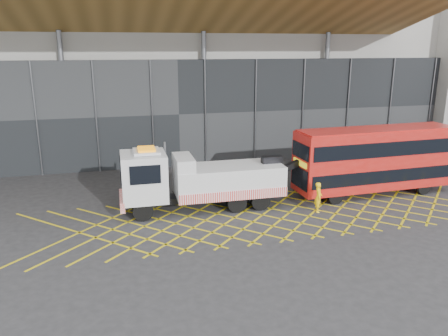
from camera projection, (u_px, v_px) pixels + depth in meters
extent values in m
plane|color=#262629|center=(176.00, 223.00, 22.80)|extent=(120.00, 120.00, 0.00)
cube|color=gold|center=(79.00, 233.00, 21.66)|extent=(7.16, 7.16, 0.01)
cube|color=gold|center=(79.00, 233.00, 21.66)|extent=(7.16, 7.16, 0.01)
cube|color=gold|center=(113.00, 229.00, 22.04)|extent=(7.16, 7.16, 0.01)
cube|color=gold|center=(113.00, 229.00, 22.04)|extent=(7.16, 7.16, 0.01)
cube|color=gold|center=(145.00, 226.00, 22.42)|extent=(7.16, 7.16, 0.01)
cube|color=gold|center=(145.00, 226.00, 22.42)|extent=(7.16, 7.16, 0.01)
cube|color=gold|center=(176.00, 223.00, 22.80)|extent=(7.16, 7.16, 0.01)
cube|color=gold|center=(176.00, 223.00, 22.80)|extent=(7.16, 7.16, 0.01)
cube|color=gold|center=(205.00, 220.00, 23.18)|extent=(7.16, 7.16, 0.01)
cube|color=gold|center=(205.00, 220.00, 23.18)|extent=(7.16, 7.16, 0.01)
cube|color=gold|center=(234.00, 218.00, 23.56)|extent=(7.16, 7.16, 0.01)
cube|color=gold|center=(234.00, 218.00, 23.56)|extent=(7.16, 7.16, 0.01)
cube|color=gold|center=(262.00, 215.00, 23.94)|extent=(7.16, 7.16, 0.01)
cube|color=gold|center=(262.00, 215.00, 23.94)|extent=(7.16, 7.16, 0.01)
cube|color=gold|center=(290.00, 212.00, 24.31)|extent=(7.16, 7.16, 0.01)
cube|color=gold|center=(290.00, 212.00, 24.31)|extent=(7.16, 7.16, 0.01)
cube|color=gold|center=(316.00, 210.00, 24.69)|extent=(7.16, 7.16, 0.01)
cube|color=gold|center=(316.00, 210.00, 24.69)|extent=(7.16, 7.16, 0.01)
cube|color=gold|center=(342.00, 207.00, 25.07)|extent=(7.16, 7.16, 0.01)
cube|color=gold|center=(342.00, 207.00, 25.07)|extent=(7.16, 7.16, 0.01)
cube|color=gold|center=(366.00, 205.00, 25.45)|extent=(7.16, 7.16, 0.01)
cube|color=gold|center=(366.00, 205.00, 25.45)|extent=(7.16, 7.16, 0.01)
cube|color=gold|center=(390.00, 203.00, 25.83)|extent=(7.16, 7.16, 0.01)
cube|color=gold|center=(390.00, 203.00, 25.83)|extent=(7.16, 7.16, 0.01)
cube|color=gold|center=(414.00, 200.00, 26.21)|extent=(7.16, 7.16, 0.01)
cube|color=gold|center=(414.00, 200.00, 26.21)|extent=(7.16, 7.16, 0.01)
cube|color=gold|center=(436.00, 198.00, 26.59)|extent=(7.16, 7.16, 0.01)
cube|color=gold|center=(436.00, 198.00, 26.59)|extent=(7.16, 7.16, 0.01)
cube|color=gray|center=(164.00, 46.00, 38.59)|extent=(55.00, 14.00, 18.00)
cube|color=black|center=(178.00, 114.00, 33.12)|extent=(55.00, 0.80, 8.00)
cube|color=olive|center=(152.00, 4.00, 27.18)|extent=(40.00, 11.93, 4.07)
cylinder|color=#595B60|center=(66.00, 104.00, 30.77)|extent=(0.36, 0.36, 10.00)
cylinder|color=#595B60|center=(204.00, 100.00, 33.14)|extent=(0.36, 0.36, 10.00)
cylinder|color=#595B60|center=(325.00, 96.00, 35.51)|extent=(0.36, 0.36, 10.00)
cube|color=black|center=(205.00, 196.00, 24.81)|extent=(9.41, 1.04, 0.35)
cube|color=silver|center=(144.00, 176.00, 23.64)|extent=(2.39, 2.49, 2.57)
cube|color=black|center=(121.00, 170.00, 23.23)|extent=(0.06, 2.18, 1.09)
cube|color=red|center=(122.00, 201.00, 23.69)|extent=(0.26, 2.58, 0.54)
cube|color=orange|center=(146.00, 149.00, 23.27)|extent=(0.90, 1.19, 0.12)
cube|color=silver|center=(229.00, 179.00, 24.88)|extent=(6.15, 2.51, 1.58)
cube|color=red|center=(235.00, 196.00, 23.85)|extent=(6.14, 0.09, 0.54)
cube|color=silver|center=(183.00, 162.00, 23.97)|extent=(1.00, 2.38, 0.69)
cube|color=black|center=(272.00, 160.00, 25.22)|extent=(1.19, 0.50, 0.50)
cube|color=black|center=(287.00, 167.00, 25.59)|extent=(2.17, 0.36, 1.07)
cylinder|color=black|center=(143.00, 211.00, 23.04)|extent=(1.09, 0.35, 1.09)
cylinder|color=black|center=(141.00, 198.00, 24.99)|extent=(1.09, 0.35, 1.09)
cylinder|color=black|center=(260.00, 201.00, 24.56)|extent=(1.09, 0.35, 1.09)
cylinder|color=black|center=(250.00, 189.00, 26.51)|extent=(1.09, 0.35, 1.09)
cylinder|color=#595B60|center=(165.00, 161.00, 24.71)|extent=(0.14, 0.14, 2.18)
cube|color=#AD140F|center=(375.00, 158.00, 26.88)|extent=(10.25, 2.74, 3.59)
cube|color=black|center=(374.00, 171.00, 27.11)|extent=(9.85, 2.78, 0.79)
cube|color=black|center=(377.00, 145.00, 26.66)|extent=(9.85, 2.78, 0.88)
cube|color=black|center=(299.00, 177.00, 25.70)|extent=(0.14, 2.08, 1.20)
cube|color=black|center=(301.00, 151.00, 25.27)|extent=(0.14, 2.08, 0.88)
cube|color=yellow|center=(300.00, 163.00, 25.47)|extent=(0.12, 1.65, 0.32)
cube|color=#AD140F|center=(378.00, 129.00, 26.39)|extent=(10.04, 2.54, 0.11)
cylinder|color=black|center=(335.00, 196.00, 25.53)|extent=(0.97, 0.31, 0.96)
cylinder|color=black|center=(318.00, 186.00, 27.43)|extent=(0.97, 0.31, 0.96)
cylinder|color=black|center=(424.00, 187.00, 27.22)|extent=(0.97, 0.31, 0.96)
cylinder|color=black|center=(402.00, 178.00, 29.12)|extent=(0.97, 0.31, 0.96)
imported|color=yellow|center=(318.00, 197.00, 24.22)|extent=(0.63, 0.73, 1.71)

